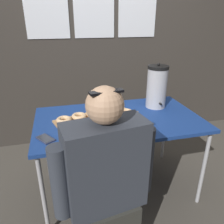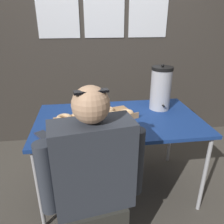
{
  "view_description": "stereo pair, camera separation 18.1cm",
  "coord_description": "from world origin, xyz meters",
  "px_view_note": "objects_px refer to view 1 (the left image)",
  "views": [
    {
      "loc": [
        -0.46,
        -1.61,
        1.51
      ],
      "look_at": [
        -0.06,
        0.0,
        0.8
      ],
      "focal_mm": 35.0,
      "sensor_mm": 36.0,
      "label": 1
    },
    {
      "loc": [
        -0.28,
        -1.64,
        1.51
      ],
      "look_at": [
        -0.06,
        0.0,
        0.8
      ],
      "focal_mm": 35.0,
      "sensor_mm": 36.0,
      "label": 2
    }
  ],
  "objects_px": {
    "cell_phone": "(45,139)",
    "person_seated": "(106,190)",
    "coffee_urn": "(157,87)",
    "donut_box": "(95,118)"
  },
  "relations": [
    {
      "from": "donut_box",
      "to": "coffee_urn",
      "type": "height_order",
      "value": "coffee_urn"
    },
    {
      "from": "person_seated",
      "to": "coffee_urn",
      "type": "bearing_deg",
      "value": -138.65
    },
    {
      "from": "donut_box",
      "to": "person_seated",
      "type": "distance_m",
      "value": 0.66
    },
    {
      "from": "coffee_urn",
      "to": "cell_phone",
      "type": "height_order",
      "value": "coffee_urn"
    },
    {
      "from": "person_seated",
      "to": "cell_phone",
      "type": "bearing_deg",
      "value": -58.6
    },
    {
      "from": "coffee_urn",
      "to": "person_seated",
      "type": "relative_size",
      "value": 0.34
    },
    {
      "from": "coffee_urn",
      "to": "cell_phone",
      "type": "distance_m",
      "value": 1.09
    },
    {
      "from": "donut_box",
      "to": "coffee_urn",
      "type": "relative_size",
      "value": 1.73
    },
    {
      "from": "cell_phone",
      "to": "person_seated",
      "type": "height_order",
      "value": "person_seated"
    },
    {
      "from": "coffee_urn",
      "to": "cell_phone",
      "type": "bearing_deg",
      "value": -158.76
    }
  ]
}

